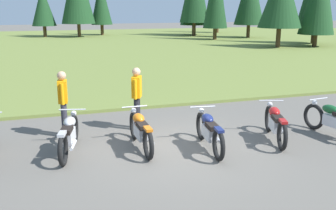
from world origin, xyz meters
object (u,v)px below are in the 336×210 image
at_px(motorcycle_silver, 69,135).
at_px(motorcycle_navy, 209,131).
at_px(motorcycle_red, 275,123).
at_px(rider_in_hivis_vest, 137,95).
at_px(rider_near_row_end, 63,100).
at_px(motorcycle_british_green, 335,120).
at_px(motorcycle_orange, 141,130).

height_order(motorcycle_silver, motorcycle_navy, same).
bearing_deg(motorcycle_navy, motorcycle_red, 2.18).
bearing_deg(motorcycle_silver, rider_in_hivis_vest, 34.21).
distance_m(motorcycle_navy, rider_near_row_end, 3.74).
distance_m(motorcycle_navy, motorcycle_british_green, 3.37).
xyz_separation_m(motorcycle_navy, motorcycle_british_green, (3.37, -0.18, 0.00)).
xyz_separation_m(motorcycle_red, rider_near_row_end, (-4.91, 1.94, 0.51)).
bearing_deg(rider_in_hivis_vest, motorcycle_navy, -58.84).
bearing_deg(rider_near_row_end, motorcycle_red, -21.58).
xyz_separation_m(motorcycle_navy, rider_in_hivis_vest, (-1.21, 2.01, 0.51)).
distance_m(motorcycle_red, rider_in_hivis_vest, 3.62).
bearing_deg(rider_near_row_end, rider_in_hivis_vest, -0.13).
bearing_deg(motorcycle_navy, motorcycle_silver, 166.70).
distance_m(motorcycle_orange, motorcycle_british_green, 4.91).
xyz_separation_m(motorcycle_orange, motorcycle_red, (3.30, -0.46, 0.00)).
xyz_separation_m(motorcycle_orange, motorcycle_british_green, (4.86, -0.71, 0.00)).
xyz_separation_m(motorcycle_silver, motorcycle_british_green, (6.45, -0.91, 0.00)).
height_order(motorcycle_silver, rider_near_row_end, rider_near_row_end).
relative_size(motorcycle_navy, rider_near_row_end, 1.25).
bearing_deg(motorcycle_red, rider_in_hivis_vest, 147.28).
relative_size(motorcycle_silver, motorcycle_british_green, 0.98).
distance_m(motorcycle_british_green, rider_in_hivis_vest, 5.10).
bearing_deg(rider_in_hivis_vest, motorcycle_orange, -100.85).
bearing_deg(motorcycle_orange, motorcycle_silver, 172.71).
xyz_separation_m(motorcycle_navy, motorcycle_red, (1.80, 0.07, 0.00)).
distance_m(motorcycle_navy, motorcycle_red, 1.80).
distance_m(motorcycle_silver, rider_near_row_end, 1.38).
distance_m(motorcycle_silver, motorcycle_navy, 3.17).
relative_size(motorcycle_silver, motorcycle_red, 1.03).
bearing_deg(motorcycle_british_green, motorcycle_orange, 171.71).
distance_m(motorcycle_british_green, rider_near_row_end, 6.85).
height_order(motorcycle_navy, rider_near_row_end, rider_near_row_end).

